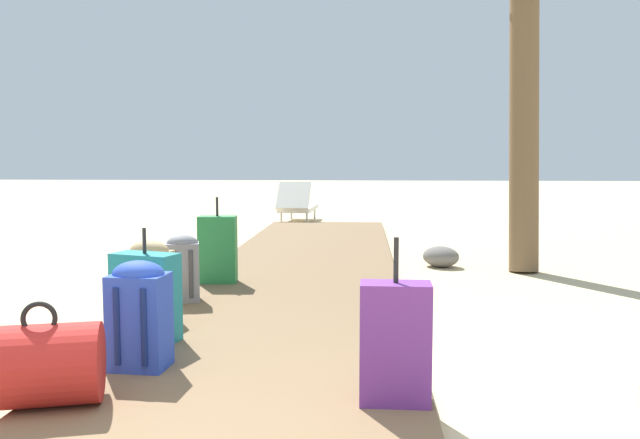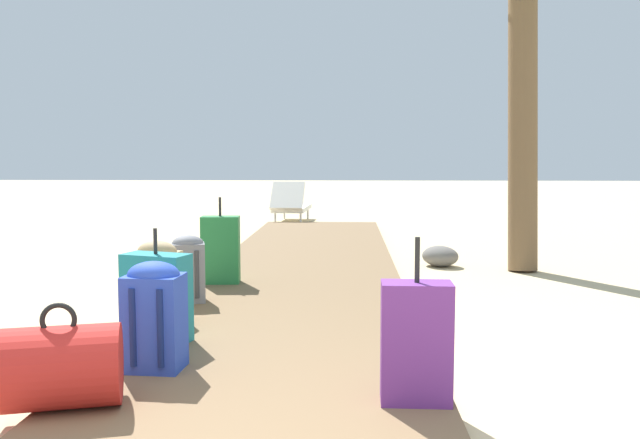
# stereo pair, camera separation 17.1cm
# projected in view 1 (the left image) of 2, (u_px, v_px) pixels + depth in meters

# --- Properties ---
(ground_plane) EXTENTS (60.00, 60.00, 0.00)m
(ground_plane) POSITION_uv_depth(u_px,v_px,m) (292.00, 296.00, 5.94)
(ground_plane) COLOR #D1BA8C
(boardwalk) EXTENTS (1.95, 10.06, 0.08)m
(boardwalk) POSITION_uv_depth(u_px,v_px,m) (302.00, 272.00, 6.93)
(boardwalk) COLOR brown
(boardwalk) RESTS_ON ground
(suitcase_green) EXTENTS (0.36, 0.22, 0.80)m
(suitcase_green) POSITION_uv_depth(u_px,v_px,m) (218.00, 249.00, 6.12)
(suitcase_green) COLOR #237538
(suitcase_green) RESTS_ON boardwalk
(backpack_blue) EXTENTS (0.32, 0.27, 0.60)m
(backpack_blue) POSITION_uv_depth(u_px,v_px,m) (139.00, 312.00, 3.62)
(backpack_blue) COLOR #2847B7
(backpack_blue) RESTS_ON boardwalk
(backpack_grey) EXTENTS (0.31, 0.27, 0.54)m
(backpack_grey) POSITION_uv_depth(u_px,v_px,m) (183.00, 266.00, 5.32)
(backpack_grey) COLOR slate
(backpack_grey) RESTS_ON boardwalk
(suitcase_teal) EXTENTS (0.46, 0.31, 0.72)m
(suitcase_teal) POSITION_uv_depth(u_px,v_px,m) (146.00, 297.00, 4.18)
(suitcase_teal) COLOR #197A7F
(suitcase_teal) RESTS_ON boardwalk
(suitcase_purple) EXTENTS (0.34, 0.19, 0.79)m
(suitcase_purple) POSITION_uv_depth(u_px,v_px,m) (395.00, 343.00, 3.10)
(suitcase_purple) COLOR #6B2D84
(suitcase_purple) RESTS_ON boardwalk
(duffel_bag_red) EXTENTS (0.63, 0.52, 0.50)m
(duffel_bag_red) POSITION_uv_depth(u_px,v_px,m) (41.00, 365.00, 3.08)
(duffel_bag_red) COLOR red
(duffel_bag_red) RESTS_ON boardwalk
(backpack_tan) EXTENTS (0.34, 0.25, 0.57)m
(backpack_tan) POSITION_uv_depth(u_px,v_px,m) (150.00, 278.00, 4.71)
(backpack_tan) COLOR tan
(backpack_tan) RESTS_ON boardwalk
(lounge_chair) EXTENTS (0.69, 1.57, 0.79)m
(lounge_chair) POSITION_uv_depth(u_px,v_px,m) (297.00, 205.00, 12.66)
(lounge_chair) COLOR white
(lounge_chair) RESTS_ON ground
(rock_left_far) EXTENTS (0.25, 0.25, 0.14)m
(rock_left_far) POSITION_uv_depth(u_px,v_px,m) (211.00, 238.00, 9.59)
(rock_left_far) COLOR gray
(rock_left_far) RESTS_ON ground
(rock_right_far) EXTENTS (0.57, 0.57, 0.24)m
(rock_right_far) POSITION_uv_depth(u_px,v_px,m) (441.00, 257.00, 7.49)
(rock_right_far) COLOR slate
(rock_right_far) RESTS_ON ground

